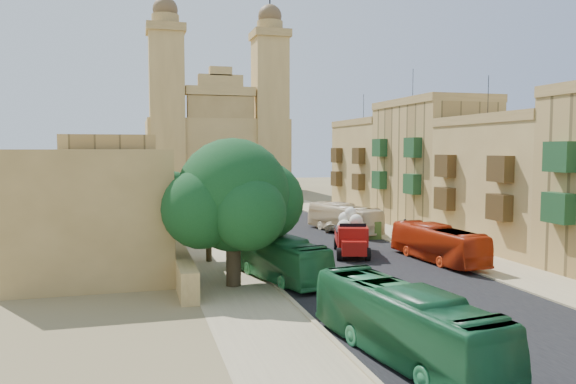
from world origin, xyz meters
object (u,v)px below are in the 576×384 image
church (216,144)px  bus_red_east (438,244)px  car_white_b (271,208)px  pedestrian_a (452,246)px  ficus_tree (234,199)px  car_dkblue (244,212)px  street_tree_a (209,219)px  street_tree_d (175,184)px  pedestrian_c (405,228)px  red_truck (351,234)px  bus_green_north (276,257)px  olive_pickup (369,228)px  car_blue_a (258,235)px  car_blue_b (209,200)px  bus_cream_east (344,218)px  street_tree_b (192,203)px  bus_green_south (403,323)px  street_tree_c (182,196)px  car_white_a (251,223)px  car_cream (338,224)px

church → bus_red_east: 72.05m
car_white_b → pedestrian_a: size_ratio=2.05×
ficus_tree → car_dkblue: bearing=78.4°
street_tree_a → street_tree_d: bearing=90.0°
pedestrian_c → red_truck: bearing=-51.1°
car_dkblue → pedestrian_a: size_ratio=2.29×
bus_green_north → car_white_b: 38.20m
church → car_white_b: 37.41m
church → red_truck: (1.31, -66.96, -7.87)m
street_tree_d → red_truck: (11.31, -36.34, -1.98)m
red_truck → olive_pickup: (5.19, 8.34, -0.83)m
car_blue_a → car_blue_b: 36.43m
bus_cream_east → red_truck: bearing=59.6°
street_tree_b → bus_green_north: street_tree_b is taller
street_tree_d → bus_cream_east: street_tree_d is taller
church → car_blue_a: size_ratio=9.59×
car_blue_a → car_white_b: size_ratio=0.95×
olive_pickup → street_tree_b: bearing=166.4°
street_tree_b → bus_green_south: bearing=-81.6°
street_tree_a → bus_cream_east: (15.03, 11.00, -1.73)m
street_tree_c → bus_green_north: size_ratio=0.44×
car_white_a → pedestrian_a: 22.81m
street_tree_c → bus_cream_east: (15.03, -13.00, -1.50)m
car_white_b → street_tree_b: bearing=70.9°
red_truck → car_blue_a: red_truck is taller
bus_cream_east → church: bearing=-97.1°
church → pedestrian_a: 71.44m
ficus_tree → car_blue_a: (4.87, 15.62, -4.74)m
street_tree_c → car_cream: size_ratio=0.88×
car_white_b → pedestrian_c: bearing=122.9°
ficus_tree → bus_green_north: (2.92, 1.13, -3.96)m
car_blue_b → car_white_b: bearing=-80.8°
car_cream → bus_green_south: bearing=97.5°
street_tree_b → car_dkblue: street_tree_b is taller
red_truck → car_white_a: size_ratio=1.60×
street_tree_b → street_tree_c: street_tree_b is taller
car_white_b → street_tree_c: bearing=42.0°
red_truck → pedestrian_c: (8.57, 7.55, -0.80)m
car_blue_a → car_dkblue: (2.31, 19.28, -0.00)m
street_tree_c → street_tree_d: bearing=90.0°
car_white_a → car_cream: 9.12m
ficus_tree → street_tree_a: bearing=94.2°
ficus_tree → car_white_a: ficus_tree is taller
street_tree_a → car_blue_a: size_ratio=1.26×
car_dkblue → car_white_b: bearing=15.8°
ficus_tree → olive_pickup: bearing=45.1°
bus_green_north → bus_cream_east: 21.27m
church → pedestrian_c: 60.84m
street_tree_a → pedestrian_c: (19.88, 7.21, -2.35)m
bus_cream_east → pedestrian_a: (3.25, -14.83, -0.49)m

